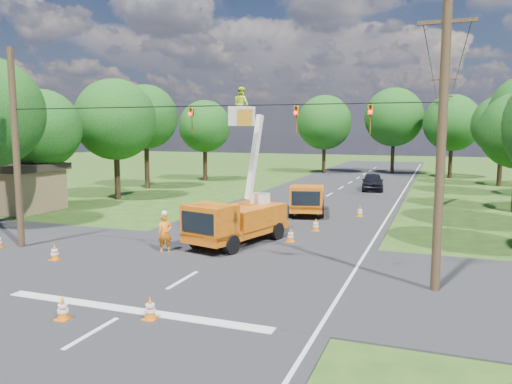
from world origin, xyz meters
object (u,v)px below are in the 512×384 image
at_px(tree_left_f, 205,126).
at_px(distant_car, 373,182).
at_px(tree_right_e, 502,125).
at_px(traffic_cone_6, 360,211).
at_px(shed, 16,186).
at_px(tree_far_b, 394,117).
at_px(traffic_cone_2, 291,235).
at_px(pole_right_mid, 442,134).
at_px(pole_right_far, 442,132).
at_px(second_truck, 307,198).
at_px(pole_right_near, 442,139).
at_px(tree_far_a, 324,123).
at_px(traffic_cone_3, 316,225).
at_px(tree_left_e, 146,117).
at_px(traffic_cone_0, 63,308).
at_px(tree_left_c, 42,129).
at_px(traffic_cone_4, 55,252).
at_px(tree_far_c, 452,123).
at_px(traffic_cone_1, 150,308).
at_px(pole_left, 16,150).
at_px(bucket_truck, 236,212).
at_px(tree_left_d, 115,120).
at_px(ground_worker, 165,233).

bearing_deg(tree_left_f, distant_car, -8.06).
bearing_deg(tree_right_e, traffic_cone_6, -114.59).
bearing_deg(shed, tree_far_b, 60.42).
bearing_deg(traffic_cone_2, tree_left_f, 124.02).
distance_m(pole_right_mid, pole_right_far, 20.00).
bearing_deg(traffic_cone_2, second_truck, 99.04).
height_order(pole_right_near, tree_far_a, pole_right_near).
bearing_deg(traffic_cone_3, tree_left_e, 144.34).
relative_size(traffic_cone_0, shed, 0.13).
bearing_deg(tree_left_c, tree_left_e, 91.32).
distance_m(traffic_cone_4, tree_far_b, 47.72).
bearing_deg(tree_far_c, pole_right_mid, -92.60).
distance_m(traffic_cone_1, shed, 23.31).
xyz_separation_m(traffic_cone_0, tree_right_e, (15.21, 41.48, 5.45)).
distance_m(traffic_cone_3, pole_left, 15.05).
xyz_separation_m(pole_right_mid, pole_right_far, (0.00, 20.00, 0.00)).
relative_size(bucket_truck, traffic_cone_6, 10.37).
bearing_deg(pole_right_near, traffic_cone_3, 126.54).
bearing_deg(pole_left, tree_far_c, 65.66).
bearing_deg(pole_right_far, tree_left_d, -133.23).
bearing_deg(pole_right_mid, tree_right_e, 70.54).
bearing_deg(traffic_cone_2, pole_right_mid, 65.78).
height_order(bucket_truck, tree_far_b, tree_far_b).
height_order(traffic_cone_2, pole_right_mid, pole_right_mid).
height_order(distant_car, pole_left, pole_left).
xyz_separation_m(pole_right_far, tree_far_c, (1.00, 2.00, 0.96)).
bearing_deg(traffic_cone_2, ground_worker, -140.92).
xyz_separation_m(traffic_cone_2, pole_left, (-11.38, -5.29, 4.14)).
xyz_separation_m(traffic_cone_1, tree_right_e, (12.89, 40.58, 5.45)).
relative_size(traffic_cone_1, pole_right_mid, 0.07).
bearing_deg(tree_far_c, tree_right_e, -58.44).
relative_size(traffic_cone_3, tree_left_c, 0.09).
relative_size(bucket_truck, tree_far_a, 0.77).
bearing_deg(tree_left_f, tree_left_c, -94.63).
bearing_deg(traffic_cone_3, pole_right_mid, 62.69).
bearing_deg(pole_left, tree_far_a, 84.03).
xyz_separation_m(tree_left_f, tree_far_b, (17.80, 15.00, 1.12)).
bearing_deg(shed, pole_right_mid, 24.36).
bearing_deg(tree_far_a, shed, -110.38).
bearing_deg(tree_far_a, traffic_cone_2, -79.66).
bearing_deg(tree_far_b, tree_right_e, -42.80).
distance_m(distant_car, traffic_cone_1, 33.14).
relative_size(traffic_cone_3, pole_right_near, 0.07).
bearing_deg(tree_left_d, pole_right_mid, 12.01).
bearing_deg(shed, pole_left, -43.26).
xyz_separation_m(traffic_cone_3, traffic_cone_4, (-8.77, -9.56, 0.00)).
bearing_deg(traffic_cone_1, bucket_truck, 97.71).
height_order(pole_right_far, tree_left_c, pole_right_far).
distance_m(traffic_cone_3, tree_left_e, 24.43).
bearing_deg(tree_left_c, traffic_cone_4, -45.57).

